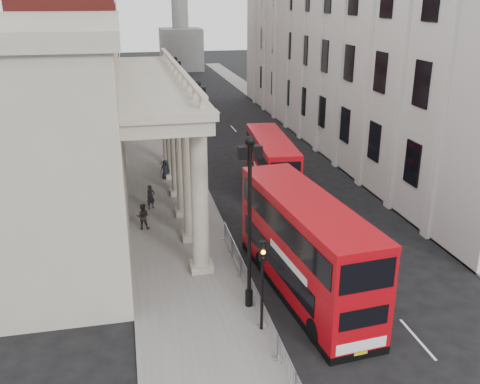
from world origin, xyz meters
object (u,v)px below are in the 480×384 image
Objects in this scene: lamp_post_south at (250,213)px; bus_far at (271,164)px; lamp_post_mid at (199,130)px; lamp_post_north at (177,93)px; pedestrian_a at (151,197)px; pedestrian_c at (165,169)px; pedestrian_b at (143,217)px; traffic_light at (262,269)px; bus_near at (305,245)px.

lamp_post_south reaches higher than bus_far.
lamp_post_south and lamp_post_mid have the same top height.
lamp_post_north is 4.90× the size of pedestrian_a.
lamp_post_south is 16.00m from lamp_post_mid.
pedestrian_c is (-7.57, 4.59, -1.31)m from bus_far.
lamp_post_south and lamp_post_north have the same top height.
lamp_post_mid reaches higher than pedestrian_b.
traffic_light is at bearing 121.12° from pedestrian_b.
lamp_post_mid is 1.93× the size of traffic_light.
bus_far is (5.24, -0.80, -2.70)m from lamp_post_mid.
pedestrian_a is (-3.93, 15.52, -2.14)m from traffic_light.
lamp_post_north is at bearing 90.05° from bus_near.
lamp_post_north reaches higher than bus_far.
pedestrian_c is (-2.32, 3.79, -4.01)m from lamp_post_mid.
lamp_post_south is 5.33× the size of pedestrian_c.
lamp_post_mid is at bearing 6.53° from pedestrian_a.
bus_near reaches higher than traffic_light.
pedestrian_b is (-7.54, 9.24, -1.64)m from bus_near.
lamp_post_mid is 8.41m from pedestrian_b.
lamp_post_north reaches higher than pedestrian_a.
lamp_post_south is at bearing -100.75° from pedestrian_a.
traffic_light is 2.58× the size of pedestrian_b.
lamp_post_mid reaches higher than traffic_light.
traffic_light is 17.99m from bus_far.
pedestrian_c is at bearing 96.70° from lamp_post_south.
bus_far is at bearing 70.97° from lamp_post_south.
traffic_light is 22.05m from pedestrian_c.
bus_near is 14.50m from bus_far.
bus_far is 6.38× the size of pedestrian_c.
lamp_post_south reaches higher than pedestrian_a.
lamp_post_north is (0.00, 16.00, 0.00)m from lamp_post_mid.
pedestrian_b is at bearing -147.90° from bus_far.
pedestrian_a is at bearing 105.86° from lamp_post_south.
lamp_post_south is 1.93× the size of traffic_light.
bus_near is 12.04m from pedestrian_b.
pedestrian_a is at bearing 112.99° from bus_near.
pedestrian_c is at bearing 121.55° from lamp_post_mid.
bus_near is at bearing -84.48° from lamp_post_north.
lamp_post_south is 1.00× the size of lamp_post_mid.
lamp_post_mid is at bearing 175.93° from bus_far.
bus_far reaches higher than pedestrian_c.
traffic_light is at bearing -89.83° from lamp_post_north.
bus_near is at bearing -94.25° from bus_far.
traffic_light is at bearing -63.05° from pedestrian_c.
pedestrian_a is at bearing -91.37° from pedestrian_b.
bus_far is (2.23, 14.32, -0.38)m from bus_near.
lamp_post_mid is at bearing -90.00° from lamp_post_north.
lamp_post_north is (0.00, 32.00, 0.00)m from lamp_post_south.
lamp_post_north is 34.07m from traffic_light.
pedestrian_b is at bearing -82.23° from pedestrian_c.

